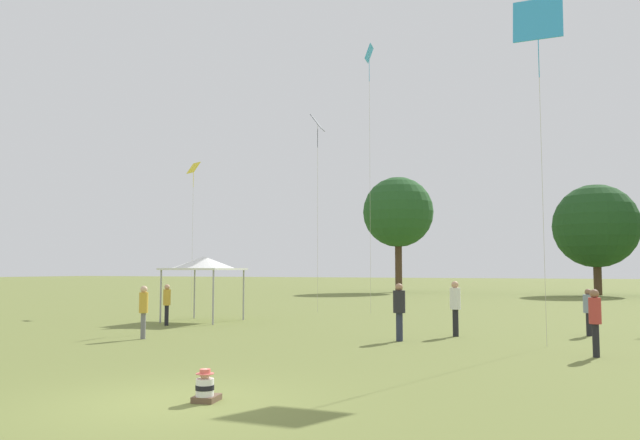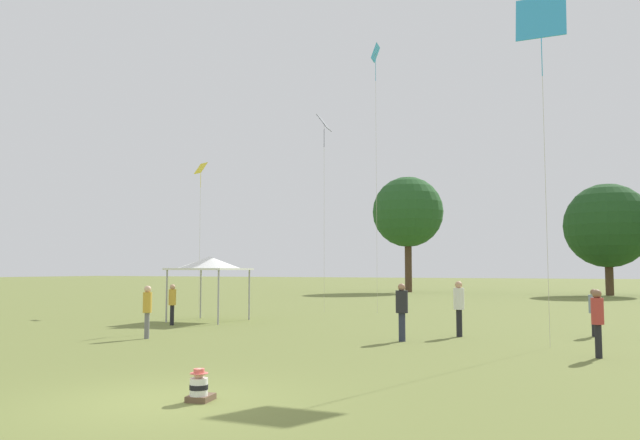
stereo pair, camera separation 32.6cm
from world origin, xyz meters
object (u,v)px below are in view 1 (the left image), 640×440
(person_standing_5, at_px, (588,308))
(kite_1, at_px, (193,173))
(person_standing_1, at_px, (595,316))
(distant_tree_1, at_px, (596,226))
(kite_4, at_px, (318,129))
(distant_tree_2, at_px, (398,212))
(person_standing_2, at_px, (399,307))
(person_standing_0, at_px, (455,303))
(person_standing_3, at_px, (167,300))
(kite_6, at_px, (369,66))
(seated_toddler, at_px, (205,388))
(canopy_tent, at_px, (204,264))
(person_standing_4, at_px, (144,306))
(kite_7, at_px, (538,24))

(person_standing_5, bearing_deg, kite_1, -18.49)
(person_standing_1, relative_size, distant_tree_1, 0.18)
(kite_4, distance_m, distant_tree_2, 29.35)
(kite_1, height_order, distant_tree_1, distant_tree_1)
(distant_tree_1, bearing_deg, person_standing_2, -98.04)
(distant_tree_2, bearing_deg, person_standing_0, -70.55)
(person_standing_3, bearing_deg, kite_6, -31.59)
(seated_toddler, bearing_deg, person_standing_0, 70.60)
(person_standing_5, xyz_separation_m, distant_tree_1, (0.29, 35.56, 4.97))
(person_standing_1, bearing_deg, canopy_tent, -105.59)
(person_standing_2, xyz_separation_m, kite_1, (-14.31, 9.21, 6.35))
(seated_toddler, xyz_separation_m, kite_4, (-7.26, 20.68, 9.37))
(person_standing_4, bearing_deg, person_standing_0, -42.69)
(person_standing_1, xyz_separation_m, kite_7, (-1.29, 1.76, 8.42))
(kite_6, height_order, kite_7, kite_6)
(person_standing_0, xyz_separation_m, kite_4, (-8.96, 8.84, 8.51))
(person_standing_3, bearing_deg, seated_toddler, -143.63)
(kite_4, bearing_deg, kite_1, 140.18)
(kite_1, bearing_deg, canopy_tent, 18.26)
(person_standing_2, relative_size, distant_tree_1, 0.19)
(person_standing_1, bearing_deg, person_standing_3, -97.63)
(kite_4, bearing_deg, kite_7, -95.62)
(person_standing_0, height_order, distant_tree_2, distant_tree_2)
(person_standing_1, bearing_deg, kite_1, -115.38)
(person_standing_3, distance_m, person_standing_4, 4.76)
(seated_toddler, relative_size, person_standing_4, 0.33)
(person_standing_4, distance_m, canopy_tent, 6.89)
(person_standing_1, height_order, kite_4, kite_4)
(seated_toddler, xyz_separation_m, person_standing_1, (5.93, 8.39, 0.81))
(person_standing_5, distance_m, kite_1, 21.30)
(person_standing_5, bearing_deg, person_standing_4, 23.94)
(distant_tree_2, bearing_deg, person_standing_3, -86.80)
(person_standing_1, xyz_separation_m, person_standing_3, (-15.43, 2.83, -0.05))
(kite_7, xyz_separation_m, distant_tree_1, (1.36, 39.21, -3.56))
(person_standing_3, bearing_deg, kite_1, 25.62)
(person_standing_3, distance_m, canopy_tent, 2.68)
(canopy_tent, xyz_separation_m, kite_7, (13.97, -3.30, 7.01))
(person_standing_1, relative_size, kite_6, 0.12)
(distant_tree_1, bearing_deg, canopy_tent, -113.12)
(seated_toddler, distance_m, canopy_tent, 16.52)
(person_standing_4, height_order, kite_4, kite_4)
(distant_tree_1, height_order, distant_tree_2, distant_tree_2)
(distant_tree_1, bearing_deg, person_standing_0, -96.53)
(kite_1, distance_m, distant_tree_2, 30.74)
(kite_1, xyz_separation_m, kite_7, (18.54, -8.84, 2.05))
(kite_4, height_order, distant_tree_2, distant_tree_2)
(person_standing_1, bearing_deg, kite_6, -137.60)
(person_standing_0, xyz_separation_m, person_standing_2, (-1.30, -2.05, -0.04))
(person_standing_4, xyz_separation_m, kite_1, (-6.71, 11.93, 6.37))
(kite_7, height_order, distant_tree_2, distant_tree_2)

